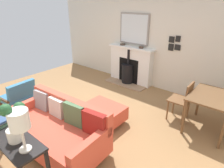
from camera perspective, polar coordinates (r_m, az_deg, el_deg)
The scene contains 15 objects.
ground_plane at distance 4.27m, azimuth -11.72°, elevation -10.19°, with size 5.34×6.24×0.01m, color olive.
wall_left at distance 5.67m, azimuth 8.89°, elevation 13.35°, with size 0.12×6.24×2.70m, color beige.
fireplace at distance 5.82m, azimuth 5.34°, elevation 5.09°, with size 0.59×1.45×1.09m.
mirror_over_mantel at distance 5.68m, azimuth 6.53°, elevation 15.88°, with size 0.04×0.95×0.85m.
mantel_bowl_near at distance 5.86m, azimuth 3.16°, elevation 11.65°, with size 0.15×0.15×0.05m.
mantel_bowl_far at distance 5.51m, azimuth 8.60°, elevation 10.72°, with size 0.13×0.13×0.06m.
sofa at distance 3.45m, azimuth -15.86°, elevation -12.56°, with size 0.98×1.86×0.81m.
ottoman at distance 3.99m, azimuth -2.25°, elevation -8.21°, with size 0.57×0.81×0.38m.
armchair_accent at distance 4.64m, azimuth -25.92°, elevation -2.97°, with size 0.73×0.66×0.78m.
console_table at distance 3.02m, azimuth -28.76°, elevation -13.57°, with size 0.37×1.45×0.76m.
table_lamp_far_end at distance 2.32m, azimuth -25.77°, elevation -9.92°, with size 0.22×0.22×0.52m.
potted_plant at distance 2.55m, azimuth -28.20°, elevation -8.79°, with size 0.47×0.51×0.61m.
dining_table at distance 4.00m, azimuth 27.50°, elevation -4.51°, with size 0.93×0.74×0.74m.
dining_chair_near_fireplace at distance 4.15m, azimuth 20.45°, elevation -4.03°, with size 0.41×0.41×0.86m.
photo_gallery_row at distance 5.17m, azimuth 17.92°, elevation 11.31°, with size 0.02×0.32×0.39m.
Camera 1 is at (2.12, 2.87, 2.34)m, focal length 30.90 mm.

